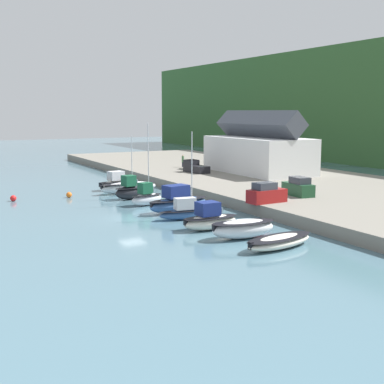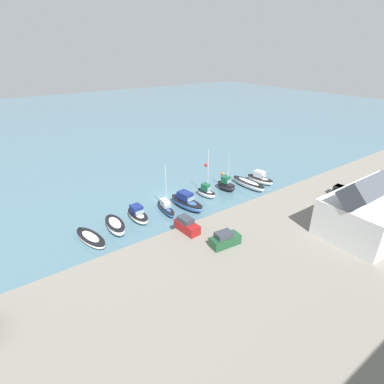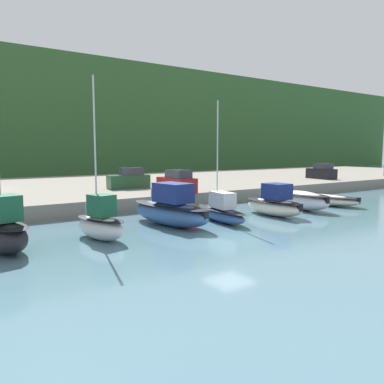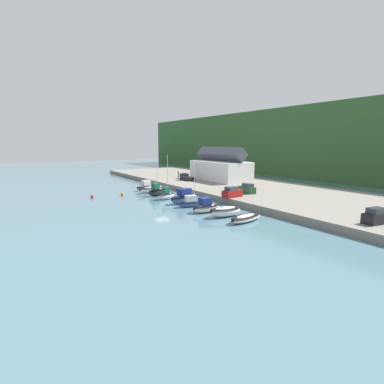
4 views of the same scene
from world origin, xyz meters
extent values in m
plane|color=slate|center=(0.00, 0.00, 0.00)|extent=(320.00, 320.00, 0.00)
cube|color=#335B2D|center=(0.00, 94.84, 12.13)|extent=(240.00, 72.14, 24.26)
cube|color=gray|center=(0.00, 27.01, 0.62)|extent=(137.72, 30.46, 1.25)
ellipsoid|color=black|center=(-11.30, 4.24, 0.83)|extent=(2.58, 4.35, 1.66)
ellipsoid|color=black|center=(-11.30, 4.24, 1.41)|extent=(2.67, 4.44, 0.12)
cube|color=#195638|center=(-11.26, 4.04, 2.32)|extent=(1.61, 1.67, 1.32)
ellipsoid|color=silver|center=(-6.25, 4.28, 0.71)|extent=(2.43, 4.30, 1.42)
ellipsoid|color=black|center=(-6.25, 4.28, 1.21)|extent=(2.51, 4.39, 0.12)
cube|color=#195638|center=(-6.21, 4.08, 2.05)|extent=(1.43, 1.65, 1.25)
cube|color=#8CA5B2|center=(-6.41, 4.92, 1.86)|extent=(1.01, 0.34, 0.63)
cylinder|color=silver|center=(-6.33, 4.58, 5.43)|extent=(0.10, 0.10, 8.02)
ellipsoid|color=#33568E|center=(-0.75, 5.65, 0.83)|extent=(3.51, 7.58, 1.66)
ellipsoid|color=black|center=(-0.75, 5.65, 1.41)|extent=(3.63, 7.74, 0.12)
cube|color=navy|center=(-0.68, 5.29, 2.32)|extent=(2.14, 2.81, 1.32)
cube|color=#8CA5B2|center=(-0.93, 6.70, 2.13)|extent=(1.55, 0.36, 0.66)
cube|color=black|center=(-0.16, 2.24, 1.17)|extent=(0.40, 0.34, 0.56)
ellipsoid|color=#33568E|center=(3.02, 4.78, 0.52)|extent=(2.12, 6.07, 1.04)
ellipsoid|color=black|center=(3.02, 4.78, 0.89)|extent=(2.19, 6.20, 0.12)
cube|color=silver|center=(2.98, 4.49, 1.62)|extent=(1.32, 2.19, 1.16)
cube|color=#8CA5B2|center=(3.12, 5.67, 1.45)|extent=(0.99, 0.21, 0.58)
cylinder|color=silver|center=(3.07, 5.23, 4.91)|extent=(0.10, 0.10, 7.73)
ellipsoid|color=white|center=(8.17, 4.41, 0.68)|extent=(2.32, 5.48, 1.36)
ellipsoid|color=black|center=(8.17, 4.41, 1.15)|extent=(2.41, 5.59, 0.12)
cube|color=navy|center=(8.18, 4.14, 1.98)|extent=(1.68, 1.94, 1.24)
cube|color=#8CA5B2|center=(8.15, 5.24, 1.79)|extent=(1.47, 0.14, 0.62)
cube|color=black|center=(8.24, 1.84, 0.95)|extent=(0.37, 0.29, 0.56)
ellipsoid|color=white|center=(12.43, 5.21, 0.82)|extent=(2.73, 5.95, 1.65)
ellipsoid|color=black|center=(12.43, 5.21, 1.40)|extent=(2.83, 6.07, 0.12)
cube|color=black|center=(12.24, 2.46, 1.15)|extent=(0.38, 0.30, 0.56)
ellipsoid|color=white|center=(16.55, 5.92, 0.50)|extent=(3.58, 7.09, 1.01)
ellipsoid|color=black|center=(16.55, 5.92, 0.86)|extent=(3.69, 7.24, 0.12)
cube|color=black|center=(17.17, 2.76, 0.71)|extent=(0.41, 0.34, 0.56)
cube|color=maroon|center=(4.51, 13.37, 1.95)|extent=(2.11, 4.32, 1.40)
cube|color=#333842|center=(4.53, 13.05, 3.03)|extent=(1.70, 2.42, 0.76)
cube|color=#1E4C2D|center=(2.28, 19.33, 1.95)|extent=(4.36, 2.20, 1.40)
cube|color=#333842|center=(2.60, 19.30, 3.03)|extent=(2.45, 1.75, 0.76)
cube|color=black|center=(30.29, 16.85, 1.95)|extent=(2.36, 4.41, 1.40)
cube|color=#333842|center=(30.25, 16.54, 3.03)|extent=(1.83, 2.50, 0.76)
camera|label=1|loc=(49.74, -19.54, 10.73)|focal=50.00mm
camera|label=2|loc=(25.78, 44.27, 25.71)|focal=28.00mm
camera|label=3|loc=(-13.70, -16.58, 5.21)|focal=35.00mm
camera|label=4|loc=(49.73, -25.23, 11.89)|focal=28.00mm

